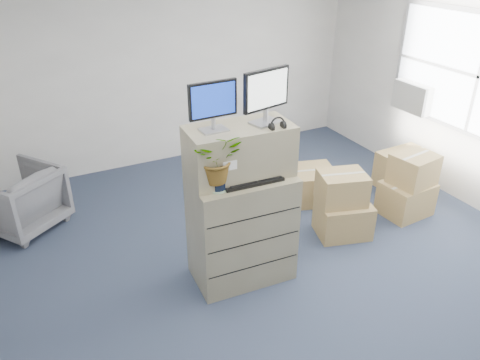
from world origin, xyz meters
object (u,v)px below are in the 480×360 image
object	(u,v)px
keyboard	(251,180)
office_chair	(20,197)
water_bottle	(252,160)
potted_plant	(217,163)
monitor_left	(213,104)
monitor_right	(266,93)
filing_cabinet_lower	(242,228)

from	to	relation	value
keyboard	office_chair	distance (m)	3.05
water_bottle	potted_plant	bearing A→B (deg)	-161.38
monitor_left	keyboard	xyz separation A→B (m)	(0.29, -0.18, -0.74)
monitor_right	water_bottle	world-z (taller)	monitor_right
monitor_left	monitor_right	xyz separation A→B (m)	(0.51, -0.05, 0.03)
monitor_right	filing_cabinet_lower	bearing A→B (deg)	170.94
monitor_left	water_bottle	distance (m)	0.72
filing_cabinet_lower	office_chair	distance (m)	2.85
keyboard	potted_plant	xyz separation A→B (m)	(-0.35, -0.00, 0.25)
filing_cabinet_lower	office_chair	size ratio (longest dim) A/B	1.37
monitor_right	office_chair	xyz separation A→B (m)	(-2.25, 2.01, -1.53)
filing_cabinet_lower	keyboard	bearing A→B (deg)	-66.80
monitor_left	potted_plant	distance (m)	0.53
water_bottle	office_chair	bearing A→B (deg)	136.73
filing_cabinet_lower	monitor_right	distance (m)	1.40
monitor_left	office_chair	bearing A→B (deg)	129.45
keyboard	monitor_left	bearing A→B (deg)	151.55
office_chair	potted_plant	bearing A→B (deg)	92.42
filing_cabinet_lower	water_bottle	xyz separation A→B (m)	(0.12, 0.03, 0.73)
keyboard	office_chair	world-z (taller)	keyboard
monitor_left	potted_plant	bearing A→B (deg)	-109.29
potted_plant	monitor_left	bearing A→B (deg)	72.89
filing_cabinet_lower	keyboard	world-z (taller)	keyboard
monitor_right	keyboard	size ratio (longest dim) A/B	0.87
monitor_right	water_bottle	size ratio (longest dim) A/B	1.81
keyboard	potted_plant	world-z (taller)	potted_plant
monitor_left	office_chair	world-z (taller)	monitor_left
monitor_right	office_chair	world-z (taller)	monitor_right
monitor_left	potted_plant	world-z (taller)	monitor_left
keyboard	water_bottle	distance (m)	0.21
monitor_right	keyboard	distance (m)	0.82
monitor_left	office_chair	distance (m)	3.02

